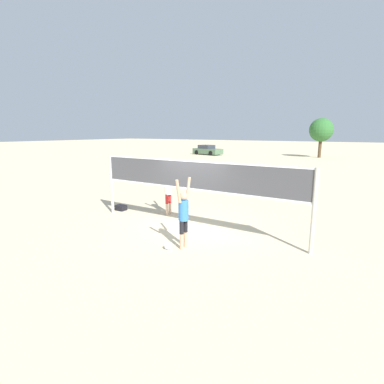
{
  "coord_description": "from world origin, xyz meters",
  "views": [
    {
      "loc": [
        5.25,
        -8.16,
        3.25
      ],
      "look_at": [
        0.0,
        0.0,
        1.29
      ],
      "focal_mm": 28.0,
      "sensor_mm": 36.0,
      "label": 1
    }
  ],
  "objects_px": {
    "player_spiker": "(183,212)",
    "gear_bag": "(121,208)",
    "player_blocker": "(168,188)",
    "tree_left_cluster": "(321,130)",
    "volleyball_net": "(192,180)",
    "parked_car_near": "(207,150)",
    "volleyball": "(168,246)"
  },
  "relations": [
    {
      "from": "parked_car_near",
      "to": "tree_left_cluster",
      "type": "distance_m",
      "value": 15.19
    },
    {
      "from": "volleyball_net",
      "to": "player_blocker",
      "type": "bearing_deg",
      "value": 149.46
    },
    {
      "from": "gear_bag",
      "to": "tree_left_cluster",
      "type": "distance_m",
      "value": 32.75
    },
    {
      "from": "player_blocker",
      "to": "gear_bag",
      "type": "xyz_separation_m",
      "value": [
        -2.09,
        -0.57,
        -0.96
      ]
    },
    {
      "from": "player_spiker",
      "to": "parked_car_near",
      "type": "distance_m",
      "value": 35.41
    },
    {
      "from": "parked_car_near",
      "to": "tree_left_cluster",
      "type": "height_order",
      "value": "tree_left_cluster"
    },
    {
      "from": "volleyball",
      "to": "tree_left_cluster",
      "type": "bearing_deg",
      "value": 93.66
    },
    {
      "from": "player_spiker",
      "to": "tree_left_cluster",
      "type": "distance_m",
      "value": 34.71
    },
    {
      "from": "tree_left_cluster",
      "to": "volleyball",
      "type": "bearing_deg",
      "value": -86.34
    },
    {
      "from": "player_spiker",
      "to": "gear_bag",
      "type": "distance_m",
      "value": 5.1
    },
    {
      "from": "volleyball_net",
      "to": "tree_left_cluster",
      "type": "height_order",
      "value": "tree_left_cluster"
    },
    {
      "from": "player_blocker",
      "to": "tree_left_cluster",
      "type": "relative_size",
      "value": 0.41
    },
    {
      "from": "volleyball_net",
      "to": "volleyball",
      "type": "xyz_separation_m",
      "value": [
        0.38,
        -1.86,
        -1.58
      ]
    },
    {
      "from": "volleyball_net",
      "to": "gear_bag",
      "type": "bearing_deg",
      "value": 172.77
    },
    {
      "from": "player_spiker",
      "to": "player_blocker",
      "type": "relative_size",
      "value": 0.99
    },
    {
      "from": "volleyball_net",
      "to": "gear_bag",
      "type": "distance_m",
      "value": 4.22
    },
    {
      "from": "player_spiker",
      "to": "volleyball",
      "type": "height_order",
      "value": "player_spiker"
    },
    {
      "from": "parked_car_near",
      "to": "tree_left_cluster",
      "type": "relative_size",
      "value": 0.95
    },
    {
      "from": "parked_car_near",
      "to": "gear_bag",
      "type": "bearing_deg",
      "value": -53.9
    },
    {
      "from": "volleyball",
      "to": "tree_left_cluster",
      "type": "height_order",
      "value": "tree_left_cluster"
    },
    {
      "from": "player_spiker",
      "to": "parked_car_near",
      "type": "xyz_separation_m",
      "value": [
        -17.05,
        31.03,
        -0.43
      ]
    },
    {
      "from": "player_blocker",
      "to": "tree_left_cluster",
      "type": "xyz_separation_m",
      "value": [
        -0.05,
        31.95,
        2.38
      ]
    },
    {
      "from": "player_blocker",
      "to": "tree_left_cluster",
      "type": "height_order",
      "value": "tree_left_cluster"
    },
    {
      "from": "player_blocker",
      "to": "tree_left_cluster",
      "type": "distance_m",
      "value": 32.04
    },
    {
      "from": "volleyball_net",
      "to": "player_spiker",
      "type": "xyz_separation_m",
      "value": [
        0.7,
        -1.53,
        -0.63
      ]
    },
    {
      "from": "volleyball_net",
      "to": "parked_car_near",
      "type": "height_order",
      "value": "volleyball_net"
    },
    {
      "from": "player_spiker",
      "to": "player_blocker",
      "type": "distance_m",
      "value": 3.6
    },
    {
      "from": "player_blocker",
      "to": "parked_car_near",
      "type": "relative_size",
      "value": 0.43
    },
    {
      "from": "player_spiker",
      "to": "tree_left_cluster",
      "type": "bearing_deg",
      "value": 4.22
    },
    {
      "from": "volleyball_net",
      "to": "player_blocker",
      "type": "distance_m",
      "value": 2.17
    },
    {
      "from": "volleyball_net",
      "to": "gear_bag",
      "type": "height_order",
      "value": "volleyball_net"
    },
    {
      "from": "volleyball",
      "to": "player_spiker",
      "type": "bearing_deg",
      "value": 45.58
    }
  ]
}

